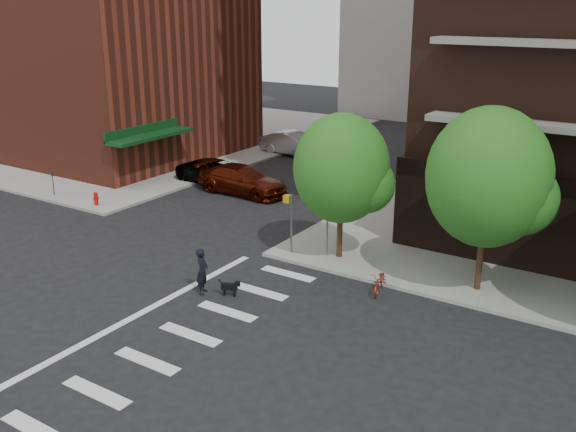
{
  "coord_description": "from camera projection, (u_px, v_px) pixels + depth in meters",
  "views": [
    {
      "loc": [
        16.13,
        -14.18,
        10.58
      ],
      "look_at": [
        3.0,
        6.0,
        2.5
      ],
      "focal_mm": 40.0,
      "sensor_mm": 36.0,
      "label": 1
    }
  ],
  "objects": [
    {
      "name": "parked_car_maroon",
      "position": [
        243.0,
        180.0,
        36.89
      ],
      "size": [
        2.39,
        5.64,
        1.62
      ],
      "primitive_type": "imported",
      "rotation": [
        0.0,
        0.0,
        1.55
      ],
      "color": "#430F05",
      "rests_on": "ground"
    },
    {
      "name": "tree_b",
      "position": [
        488.0,
        177.0,
        23.11
      ],
      "size": [
        4.5,
        4.5,
        6.65
      ],
      "color": "#301E11",
      "rests_on": "sidewalk_ne"
    },
    {
      "name": "dog_walker",
      "position": [
        202.0,
        271.0,
        24.2
      ],
      "size": [
        0.78,
        0.66,
        1.81
      ],
      "primitive_type": "imported",
      "rotation": [
        0.0,
        0.0,
        1.99
      ],
      "color": "black",
      "rests_on": "ground"
    },
    {
      "name": "scooter",
      "position": [
        380.0,
        281.0,
        24.45
      ],
      "size": [
        0.94,
        1.73,
        0.86
      ],
      "primitive_type": "imported",
      "rotation": [
        0.0,
        0.0,
        0.24
      ],
      "color": "maroon",
      "rests_on": "ground"
    },
    {
      "name": "pedestrian_signal",
      "position": [
        299.0,
        216.0,
        27.48
      ],
      "size": [
        2.18,
        0.67,
        2.6
      ],
      "color": "slate",
      "rests_on": "sidewalk_ne"
    },
    {
      "name": "parked_car_silver",
      "position": [
        294.0,
        144.0,
        46.06
      ],
      "size": [
        2.15,
        5.26,
        1.7
      ],
      "primitive_type": "imported",
      "rotation": [
        0.0,
        0.0,
        1.5
      ],
      "color": "#93979B",
      "rests_on": "ground"
    },
    {
      "name": "parking_meter",
      "position": [
        53.0,
        181.0,
        36.11
      ],
      "size": [
        0.1,
        0.08,
        1.32
      ],
      "color": "black",
      "rests_on": "sidewalk_nw"
    },
    {
      "name": "parked_car_black",
      "position": [
        217.0,
        172.0,
        38.98
      ],
      "size": [
        2.51,
        5.24,
        1.44
      ],
      "primitive_type": "imported",
      "rotation": [
        0.0,
        0.0,
        1.55
      ],
      "color": "black",
      "rests_on": "ground"
    },
    {
      "name": "crosswalk",
      "position": [
        173.0,
        328.0,
        21.83
      ],
      "size": [
        3.85,
        13.0,
        0.01
      ],
      "color": "silver",
      "rests_on": "ground"
    },
    {
      "name": "sidewalk_nw",
      "position": [
        129.0,
        132.0,
        54.3
      ],
      "size": [
        31.0,
        33.0,
        0.15
      ],
      "primitive_type": "cube",
      "color": "gray",
      "rests_on": "ground"
    },
    {
      "name": "midrise_nw",
      "position": [
        85.0,
        8.0,
        45.43
      ],
      "size": [
        21.4,
        15.5,
        20.0
      ],
      "color": "maroon",
      "rests_on": "sidewalk_nw"
    },
    {
      "name": "ground",
      "position": [
        127.0,
        312.0,
        22.98
      ],
      "size": [
        120.0,
        120.0,
        0.0
      ],
      "primitive_type": "plane",
      "color": "black",
      "rests_on": "ground"
    },
    {
      "name": "dog",
      "position": [
        230.0,
        287.0,
        24.12
      ],
      "size": [
        0.72,
        0.44,
        0.61
      ],
      "rotation": [
        0.0,
        0.0,
        0.41
      ],
      "color": "black",
      "rests_on": "ground"
    },
    {
      "name": "tree_a",
      "position": [
        341.0,
        169.0,
        26.37
      ],
      "size": [
        4.0,
        4.0,
        5.9
      ],
      "color": "#301E11",
      "rests_on": "sidewalk_ne"
    },
    {
      "name": "fire_hydrant",
      "position": [
        96.0,
        198.0,
        34.43
      ],
      "size": [
        0.24,
        0.24,
        0.73
      ],
      "color": "#A50C0C",
      "rests_on": "sidewalk_nw"
    }
  ]
}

